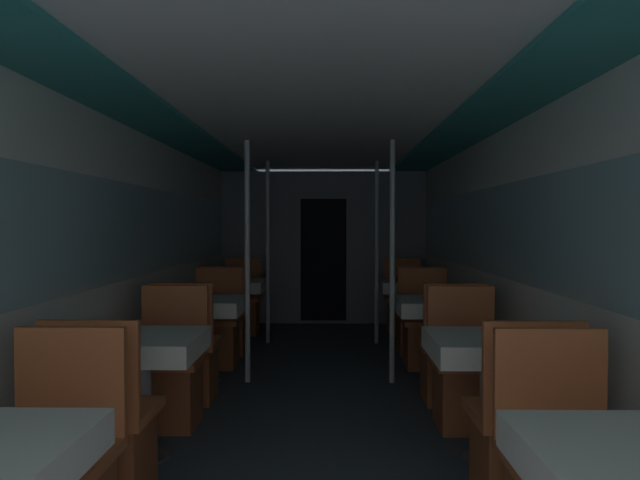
{
  "coord_description": "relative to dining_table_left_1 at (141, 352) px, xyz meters",
  "views": [
    {
      "loc": [
        0.09,
        -1.22,
        1.4
      ],
      "look_at": [
        0.02,
        2.91,
        1.29
      ],
      "focal_mm": 35.0,
      "sensor_mm": 36.0,
      "label": 1
    }
  ],
  "objects": [
    {
      "name": "wall_left",
      "position": [
        -0.43,
        1.2,
        0.47
      ],
      "size": [
        0.05,
        10.07,
        2.13
      ],
      "color": "silver",
      "rests_on": "ground_plane"
    },
    {
      "name": "wall_right",
      "position": [
        2.48,
        1.2,
        0.47
      ],
      "size": [
        0.05,
        10.07,
        2.13
      ],
      "color": "silver",
      "rests_on": "ground_plane"
    },
    {
      "name": "ceiling_panel",
      "position": [
        1.03,
        1.2,
        1.54
      ],
      "size": [
        2.91,
        10.07,
        0.07
      ],
      "color": "white",
      "rests_on": "wall_left"
    },
    {
      "name": "bulkhead_far",
      "position": [
        1.03,
        5.09,
        0.43
      ],
      "size": [
        2.85,
        0.09,
        2.13
      ],
      "color": "slate",
      "rests_on": "ground_plane"
    },
    {
      "name": "dining_table_left_1",
      "position": [
        0.0,
        0.0,
        0.0
      ],
      "size": [
        0.7,
        0.7,
        0.74
      ],
      "color": "#4C4C51",
      "rests_on": "ground_plane"
    },
    {
      "name": "chair_left_near_1",
      "position": [
        0.0,
        -0.61,
        -0.34
      ],
      "size": [
        0.47,
        0.47,
        0.95
      ],
      "color": "brown",
      "rests_on": "ground_plane"
    },
    {
      "name": "chair_left_far_1",
      "position": [
        0.0,
        0.61,
        -0.34
      ],
      "size": [
        0.47,
        0.47,
        0.95
      ],
      "rotation": [
        0.0,
        0.0,
        3.14
      ],
      "color": "brown",
      "rests_on": "ground_plane"
    },
    {
      "name": "dining_table_left_2",
      "position": [
        0.0,
        1.81,
        0.0
      ],
      "size": [
        0.7,
        0.7,
        0.74
      ],
      "color": "#4C4C51",
      "rests_on": "ground_plane"
    },
    {
      "name": "chair_left_near_2",
      "position": [
        0.0,
        1.2,
        -0.34
      ],
      "size": [
        0.47,
        0.47,
        0.95
      ],
      "color": "brown",
      "rests_on": "ground_plane"
    },
    {
      "name": "chair_left_far_2",
      "position": [
        0.0,
        2.42,
        -0.34
      ],
      "size": [
        0.47,
        0.47,
        0.95
      ],
      "rotation": [
        0.0,
        0.0,
        3.14
      ],
      "color": "brown",
      "rests_on": "ground_plane"
    },
    {
      "name": "support_pole_left_2",
      "position": [
        0.39,
        1.81,
        0.43
      ],
      "size": [
        0.05,
        0.05,
        2.13
      ],
      "color": "silver",
      "rests_on": "ground_plane"
    },
    {
      "name": "dining_table_left_3",
      "position": [
        0.0,
        3.61,
        0.0
      ],
      "size": [
        0.7,
        0.7,
        0.74
      ],
      "color": "#4C4C51",
      "rests_on": "ground_plane"
    },
    {
      "name": "chair_left_near_3",
      "position": [
        0.0,
        3.0,
        -0.34
      ],
      "size": [
        0.47,
        0.47,
        0.95
      ],
      "color": "brown",
      "rests_on": "ground_plane"
    },
    {
      "name": "chair_left_far_3",
      "position": [
        0.0,
        4.22,
        -0.34
      ],
      "size": [
        0.47,
        0.47,
        0.95
      ],
      "rotation": [
        0.0,
        0.0,
        3.14
      ],
      "color": "brown",
      "rests_on": "ground_plane"
    },
    {
      "name": "support_pole_left_3",
      "position": [
        0.39,
        3.61,
        0.43
      ],
      "size": [
        0.05,
        0.05,
        2.13
      ],
      "color": "silver",
      "rests_on": "ground_plane"
    },
    {
      "name": "dining_table_right_1",
      "position": [
        2.06,
        0.0,
        0.0
      ],
      "size": [
        0.7,
        0.7,
        0.74
      ],
      "color": "#4C4C51",
      "rests_on": "ground_plane"
    },
    {
      "name": "chair_right_near_1",
      "position": [
        2.06,
        -0.61,
        -0.34
      ],
      "size": [
        0.47,
        0.47,
        0.95
      ],
      "color": "brown",
      "rests_on": "ground_plane"
    },
    {
      "name": "chair_right_far_1",
      "position": [
        2.06,
        0.61,
        -0.34
      ],
      "size": [
        0.47,
        0.47,
        0.95
      ],
      "rotation": [
        0.0,
        0.0,
        3.14
      ],
      "color": "brown",
      "rests_on": "ground_plane"
    },
    {
      "name": "dining_table_right_2",
      "position": [
        2.06,
        1.81,
        0.0
      ],
      "size": [
        0.7,
        0.7,
        0.74
      ],
      "color": "#4C4C51",
      "rests_on": "ground_plane"
    },
    {
      "name": "chair_right_near_2",
      "position": [
        2.06,
        1.2,
        -0.34
      ],
      "size": [
        0.47,
        0.47,
        0.95
      ],
      "color": "brown",
      "rests_on": "ground_plane"
    },
    {
      "name": "chair_right_far_2",
      "position": [
        2.06,
        2.42,
        -0.34
      ],
      "size": [
        0.47,
        0.47,
        0.95
      ],
      "rotation": [
        0.0,
        0.0,
        3.14
      ],
      "color": "brown",
      "rests_on": "ground_plane"
    },
    {
      "name": "support_pole_right_2",
      "position": [
        1.66,
        1.81,
        0.43
      ],
      "size": [
        0.05,
        0.05,
        2.13
      ],
      "color": "silver",
      "rests_on": "ground_plane"
    },
    {
      "name": "dining_table_right_3",
      "position": [
        2.06,
        3.61,
        0.0
      ],
      "size": [
        0.7,
        0.7,
        0.74
      ],
      "color": "#4C4C51",
      "rests_on": "ground_plane"
    },
    {
      "name": "chair_right_near_3",
      "position": [
        2.06,
        3.0,
        -0.34
      ],
      "size": [
        0.47,
        0.47,
        0.95
      ],
      "color": "brown",
      "rests_on": "ground_plane"
    },
    {
      "name": "chair_right_far_3",
      "position": [
        2.06,
        4.22,
        -0.34
      ],
      "size": [
        0.47,
        0.47,
        0.95
      ],
      "rotation": [
        0.0,
        0.0,
        3.14
      ],
      "color": "brown",
      "rests_on": "ground_plane"
    },
    {
      "name": "support_pole_right_3",
      "position": [
        1.66,
        3.61,
        0.43
      ],
      "size": [
        0.05,
        0.05,
        2.13
      ],
      "color": "silver",
      "rests_on": "ground_plane"
    }
  ]
}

